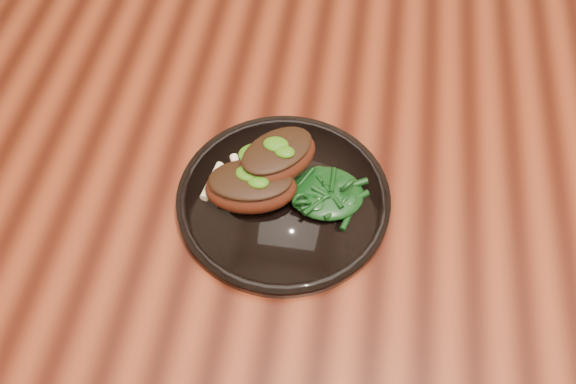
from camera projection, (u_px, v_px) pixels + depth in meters
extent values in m
plane|color=#512917|center=(418.00, 381.00, 1.43)|extent=(4.00, 4.00, 0.00)
cube|color=black|center=(511.00, 193.00, 0.84)|extent=(1.60, 0.80, 0.04)
cylinder|color=#33160B|center=(110.00, 126.00, 1.40)|extent=(0.06, 0.06, 0.71)
cylinder|color=black|center=(284.00, 199.00, 0.80)|extent=(0.27, 0.27, 0.02)
torus|color=black|center=(284.00, 198.00, 0.80)|extent=(0.26, 0.26, 0.01)
cylinder|color=black|center=(284.00, 197.00, 0.80)|extent=(0.18, 0.18, 0.00)
ellipsoid|color=#461A0D|center=(251.00, 188.00, 0.77)|extent=(0.12, 0.09, 0.04)
ellipsoid|color=black|center=(250.00, 180.00, 0.76)|extent=(0.11, 0.08, 0.01)
cylinder|color=beige|center=(212.00, 181.00, 0.79)|extent=(0.02, 0.06, 0.01)
ellipsoid|color=#1D4C08|center=(250.00, 176.00, 0.75)|extent=(0.03, 0.02, 0.01)
ellipsoid|color=#461A0D|center=(277.00, 159.00, 0.78)|extent=(0.12, 0.12, 0.04)
ellipsoid|color=black|center=(277.00, 150.00, 0.76)|extent=(0.11, 0.11, 0.01)
cylinder|color=beige|center=(239.00, 172.00, 0.78)|extent=(0.03, 0.05, 0.01)
ellipsoid|color=#1D4C08|center=(277.00, 147.00, 0.76)|extent=(0.03, 0.02, 0.01)
ellipsoid|color=#1D4C08|center=(265.00, 156.00, 0.83)|extent=(0.07, 0.04, 0.00)
ellipsoid|color=black|center=(326.00, 193.00, 0.78)|extent=(0.09, 0.08, 0.02)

